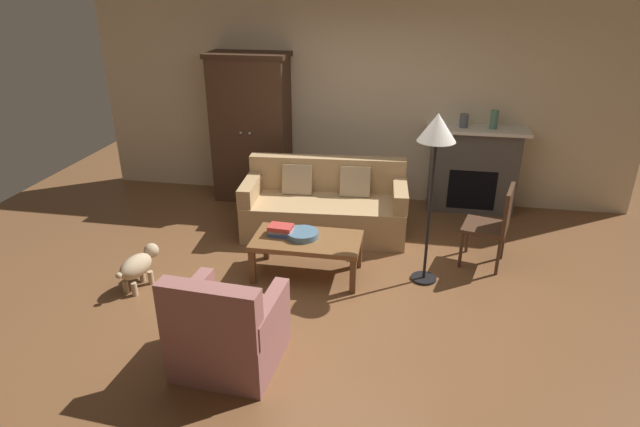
{
  "coord_description": "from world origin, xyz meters",
  "views": [
    {
      "loc": [
        0.77,
        -4.49,
        2.85
      ],
      "look_at": [
        -0.16,
        0.58,
        0.55
      ],
      "focal_mm": 29.78,
      "sensor_mm": 36.0,
      "label": 1
    }
  ],
  "objects_px": {
    "couch": "(325,207)",
    "fruit_bowl": "(303,234)",
    "armoire": "(251,128)",
    "mantel_vase_jade": "(494,119)",
    "book_stack": "(281,230)",
    "dog": "(138,265)",
    "armchair_near_left": "(227,332)",
    "fireplace": "(473,169)",
    "side_chair_wooden": "(495,222)",
    "mantel_vase_slate": "(464,121)",
    "coffee_table": "(307,243)",
    "floor_lamp": "(436,138)"
  },
  "relations": [
    {
      "from": "mantel_vase_jade",
      "to": "dog",
      "type": "relative_size",
      "value": 0.41
    },
    {
      "from": "side_chair_wooden",
      "to": "mantel_vase_slate",
      "type": "bearing_deg",
      "value": 101.09
    },
    {
      "from": "floor_lamp",
      "to": "dog",
      "type": "height_order",
      "value": "floor_lamp"
    },
    {
      "from": "coffee_table",
      "to": "dog",
      "type": "bearing_deg",
      "value": -161.4
    },
    {
      "from": "armchair_near_left",
      "to": "couch",
      "type": "bearing_deg",
      "value": 82.61
    },
    {
      "from": "book_stack",
      "to": "armchair_near_left",
      "type": "relative_size",
      "value": 0.29
    },
    {
      "from": "coffee_table",
      "to": "mantel_vase_slate",
      "type": "distance_m",
      "value": 2.74
    },
    {
      "from": "fruit_bowl",
      "to": "armchair_near_left",
      "type": "bearing_deg",
      "value": -100.36
    },
    {
      "from": "armoire",
      "to": "fruit_bowl",
      "type": "bearing_deg",
      "value": -60.43
    },
    {
      "from": "coffee_table",
      "to": "couch",
      "type": "bearing_deg",
      "value": 89.8
    },
    {
      "from": "fireplace",
      "to": "coffee_table",
      "type": "relative_size",
      "value": 1.15
    },
    {
      "from": "fruit_bowl",
      "to": "dog",
      "type": "bearing_deg",
      "value": -160.16
    },
    {
      "from": "armoire",
      "to": "mantel_vase_jade",
      "type": "distance_m",
      "value": 3.14
    },
    {
      "from": "mantel_vase_slate",
      "to": "coffee_table",
      "type": "bearing_deg",
      "value": -127.94
    },
    {
      "from": "armoire",
      "to": "side_chair_wooden",
      "type": "height_order",
      "value": "armoire"
    },
    {
      "from": "couch",
      "to": "floor_lamp",
      "type": "distance_m",
      "value": 1.93
    },
    {
      "from": "fruit_bowl",
      "to": "dog",
      "type": "relative_size",
      "value": 0.58
    },
    {
      "from": "armoire",
      "to": "mantel_vase_slate",
      "type": "distance_m",
      "value": 2.78
    },
    {
      "from": "armoire",
      "to": "couch",
      "type": "xyz_separation_m",
      "value": [
        1.17,
        -0.94,
        -0.67
      ]
    },
    {
      "from": "coffee_table",
      "to": "armchair_near_left",
      "type": "height_order",
      "value": "armchair_near_left"
    },
    {
      "from": "armoire",
      "to": "coffee_table",
      "type": "height_order",
      "value": "armoire"
    },
    {
      "from": "floor_lamp",
      "to": "fireplace",
      "type": "bearing_deg",
      "value": 73.47
    },
    {
      "from": "fireplace",
      "to": "dog",
      "type": "xyz_separation_m",
      "value": [
        -3.38,
        -2.61,
        -0.32
      ]
    },
    {
      "from": "fireplace",
      "to": "couch",
      "type": "xyz_separation_m",
      "value": [
        -1.78,
        -1.02,
        -0.25
      ]
    },
    {
      "from": "armoire",
      "to": "book_stack",
      "type": "relative_size",
      "value": 7.64
    },
    {
      "from": "book_stack",
      "to": "mantel_vase_slate",
      "type": "xyz_separation_m",
      "value": [
        1.88,
        2.02,
        0.73
      ]
    },
    {
      "from": "book_stack",
      "to": "armchair_near_left",
      "type": "height_order",
      "value": "armchair_near_left"
    },
    {
      "from": "fruit_bowl",
      "to": "floor_lamp",
      "type": "bearing_deg",
      "value": 4.37
    },
    {
      "from": "floor_lamp",
      "to": "dog",
      "type": "xyz_separation_m",
      "value": [
        -2.8,
        -0.65,
        -1.25
      ]
    },
    {
      "from": "armoire",
      "to": "book_stack",
      "type": "height_order",
      "value": "armoire"
    },
    {
      "from": "fireplace",
      "to": "armchair_near_left",
      "type": "xyz_separation_m",
      "value": [
        -2.11,
        -3.57,
        -0.25
      ]
    },
    {
      "from": "mantel_vase_slate",
      "to": "dog",
      "type": "height_order",
      "value": "mantel_vase_slate"
    },
    {
      "from": "fireplace",
      "to": "armchair_near_left",
      "type": "distance_m",
      "value": 4.15
    },
    {
      "from": "fireplace",
      "to": "mantel_vase_jade",
      "type": "distance_m",
      "value": 0.69
    },
    {
      "from": "fireplace",
      "to": "fruit_bowl",
      "type": "relative_size",
      "value": 3.85
    },
    {
      "from": "armchair_near_left",
      "to": "side_chair_wooden",
      "type": "xyz_separation_m",
      "value": [
        2.22,
        2.06,
        0.2
      ]
    },
    {
      "from": "mantel_vase_slate",
      "to": "floor_lamp",
      "type": "bearing_deg",
      "value": -101.67
    },
    {
      "from": "armoire",
      "to": "dog",
      "type": "relative_size",
      "value": 3.52
    },
    {
      "from": "armchair_near_left",
      "to": "floor_lamp",
      "type": "relative_size",
      "value": 0.51
    },
    {
      "from": "fireplace",
      "to": "floor_lamp",
      "type": "height_order",
      "value": "floor_lamp"
    },
    {
      "from": "mantel_vase_jade",
      "to": "coffee_table",
      "type": "bearing_deg",
      "value": -133.68
    },
    {
      "from": "fireplace",
      "to": "couch",
      "type": "bearing_deg",
      "value": -150.26
    },
    {
      "from": "fireplace",
      "to": "floor_lamp",
      "type": "relative_size",
      "value": 0.73
    },
    {
      "from": "side_chair_wooden",
      "to": "floor_lamp",
      "type": "distance_m",
      "value": 1.29
    },
    {
      "from": "dog",
      "to": "coffee_table",
      "type": "bearing_deg",
      "value": 18.6
    },
    {
      "from": "book_stack",
      "to": "fireplace",
      "type": "bearing_deg",
      "value": 44.73
    },
    {
      "from": "couch",
      "to": "coffee_table",
      "type": "height_order",
      "value": "couch"
    },
    {
      "from": "fireplace",
      "to": "side_chair_wooden",
      "type": "xyz_separation_m",
      "value": [
        0.11,
        -1.51,
        -0.06
      ]
    },
    {
      "from": "couch",
      "to": "fruit_bowl",
      "type": "xyz_separation_m",
      "value": [
        -0.05,
        -1.04,
        0.13
      ]
    },
    {
      "from": "side_chair_wooden",
      "to": "armchair_near_left",
      "type": "bearing_deg",
      "value": -137.22
    }
  ]
}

